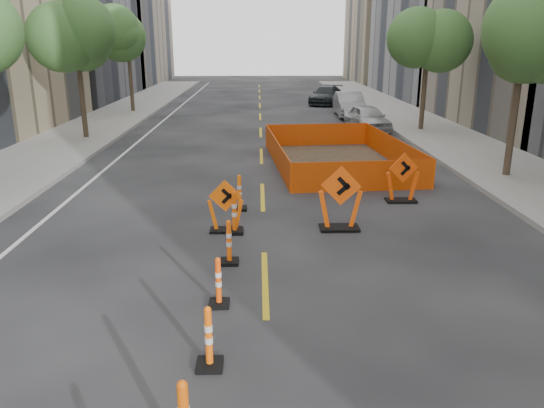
{
  "coord_description": "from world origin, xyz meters",
  "views": [
    {
      "loc": [
        -0.1,
        -5.51,
        4.53
      ],
      "look_at": [
        0.18,
        5.65,
        1.1
      ],
      "focal_mm": 35.0,
      "sensor_mm": 36.0,
      "label": 1
    }
  ],
  "objects_px": {
    "parked_car_near": "(367,118)",
    "chevron_sign_left": "(225,206)",
    "channelizer_7": "(239,192)",
    "parked_car_mid": "(349,105)",
    "channelizer_4": "(218,282)",
    "chevron_sign_center": "(340,198)",
    "chevron_sign_right": "(403,177)",
    "channelizer_5": "(229,242)",
    "channelizer_6": "(234,212)",
    "channelizer_3": "(209,337)",
    "parked_car_far": "(326,95)"
  },
  "relations": [
    {
      "from": "parked_car_near",
      "to": "chevron_sign_left",
      "type": "bearing_deg",
      "value": -121.69
    },
    {
      "from": "channelizer_7",
      "to": "parked_car_mid",
      "type": "height_order",
      "value": "parked_car_mid"
    },
    {
      "from": "channelizer_4",
      "to": "chevron_sign_center",
      "type": "xyz_separation_m",
      "value": [
        2.74,
        3.95,
        0.36
      ]
    },
    {
      "from": "chevron_sign_right",
      "to": "parked_car_near",
      "type": "bearing_deg",
      "value": 71.74
    },
    {
      "from": "channelizer_5",
      "to": "parked_car_near",
      "type": "relative_size",
      "value": 0.25
    },
    {
      "from": "channelizer_6",
      "to": "parked_car_mid",
      "type": "bearing_deg",
      "value": 73.37
    },
    {
      "from": "chevron_sign_center",
      "to": "parked_car_mid",
      "type": "relative_size",
      "value": 0.36
    },
    {
      "from": "channelizer_3",
      "to": "channelizer_5",
      "type": "distance_m",
      "value": 3.76
    },
    {
      "from": "parked_car_near",
      "to": "channelizer_6",
      "type": "bearing_deg",
      "value": -120.82
    },
    {
      "from": "channelizer_5",
      "to": "channelizer_7",
      "type": "distance_m",
      "value": 3.76
    },
    {
      "from": "channelizer_3",
      "to": "chevron_sign_right",
      "type": "height_order",
      "value": "chevron_sign_right"
    },
    {
      "from": "channelizer_3",
      "to": "parked_car_near",
      "type": "bearing_deg",
      "value": 72.98
    },
    {
      "from": "channelizer_4",
      "to": "chevron_sign_right",
      "type": "relative_size",
      "value": 0.63
    },
    {
      "from": "parked_car_near",
      "to": "channelizer_3",
      "type": "bearing_deg",
      "value": -115.58
    },
    {
      "from": "channelizer_5",
      "to": "parked_car_near",
      "type": "xyz_separation_m",
      "value": [
        6.38,
        17.39,
        0.19
      ]
    },
    {
      "from": "channelizer_3",
      "to": "channelizer_6",
      "type": "height_order",
      "value": "channelizer_6"
    },
    {
      "from": "channelizer_7",
      "to": "parked_car_near",
      "type": "xyz_separation_m",
      "value": [
        6.29,
        13.62,
        0.17
      ]
    },
    {
      "from": "channelizer_3",
      "to": "chevron_sign_center",
      "type": "xyz_separation_m",
      "value": [
        2.75,
        5.83,
        0.33
      ]
    },
    {
      "from": "chevron_sign_left",
      "to": "parked_car_far",
      "type": "distance_m",
      "value": 28.5
    },
    {
      "from": "channelizer_6",
      "to": "channelizer_7",
      "type": "bearing_deg",
      "value": 88.11
    },
    {
      "from": "channelizer_4",
      "to": "parked_car_near",
      "type": "xyz_separation_m",
      "value": [
        6.47,
        19.27,
        0.21
      ]
    },
    {
      "from": "channelizer_6",
      "to": "channelizer_7",
      "type": "relative_size",
      "value": 1.06
    },
    {
      "from": "channelizer_7",
      "to": "chevron_sign_left",
      "type": "distance_m",
      "value": 1.78
    },
    {
      "from": "channelizer_4",
      "to": "chevron_sign_left",
      "type": "height_order",
      "value": "chevron_sign_left"
    },
    {
      "from": "channelizer_5",
      "to": "chevron_sign_left",
      "type": "distance_m",
      "value": 2.03
    },
    {
      "from": "channelizer_4",
      "to": "channelizer_5",
      "type": "distance_m",
      "value": 1.88
    },
    {
      "from": "channelizer_5",
      "to": "chevron_sign_right",
      "type": "distance_m",
      "value": 6.56
    },
    {
      "from": "channelizer_4",
      "to": "chevron_sign_left",
      "type": "bearing_deg",
      "value": 91.45
    },
    {
      "from": "channelizer_7",
      "to": "chevron_sign_center",
      "type": "distance_m",
      "value": 3.08
    },
    {
      "from": "channelizer_3",
      "to": "parked_car_mid",
      "type": "relative_size",
      "value": 0.22
    },
    {
      "from": "channelizer_4",
      "to": "parked_car_near",
      "type": "height_order",
      "value": "parked_car_near"
    },
    {
      "from": "channelizer_5",
      "to": "channelizer_3",
      "type": "bearing_deg",
      "value": -91.43
    },
    {
      "from": "chevron_sign_right",
      "to": "parked_car_near",
      "type": "relative_size",
      "value": 0.37
    },
    {
      "from": "chevron_sign_left",
      "to": "chevron_sign_center",
      "type": "xyz_separation_m",
      "value": [
        2.84,
        0.06,
        0.16
      ]
    },
    {
      "from": "channelizer_4",
      "to": "channelizer_7",
      "type": "xyz_separation_m",
      "value": [
        0.18,
        5.64,
        0.04
      ]
    },
    {
      "from": "chevron_sign_left",
      "to": "parked_car_mid",
      "type": "xyz_separation_m",
      "value": [
        6.52,
        20.96,
        0.08
      ]
    },
    {
      "from": "channelizer_6",
      "to": "chevron_sign_right",
      "type": "height_order",
      "value": "chevron_sign_right"
    },
    {
      "from": "channelizer_7",
      "to": "channelizer_3",
      "type": "bearing_deg",
      "value": -91.44
    },
    {
      "from": "chevron_sign_right",
      "to": "channelizer_6",
      "type": "bearing_deg",
      "value": -163.42
    },
    {
      "from": "parked_car_mid",
      "to": "chevron_sign_center",
      "type": "bearing_deg",
      "value": -98.72
    },
    {
      "from": "channelizer_5",
      "to": "channelizer_6",
      "type": "distance_m",
      "value": 1.88
    },
    {
      "from": "parked_car_mid",
      "to": "chevron_sign_left",
      "type": "bearing_deg",
      "value": -106.02
    },
    {
      "from": "channelizer_6",
      "to": "chevron_sign_right",
      "type": "distance_m",
      "value": 5.44
    },
    {
      "from": "parked_car_mid",
      "to": "parked_car_near",
      "type": "bearing_deg",
      "value": -88.25
    },
    {
      "from": "chevron_sign_right",
      "to": "parked_car_mid",
      "type": "bearing_deg",
      "value": 73.93
    },
    {
      "from": "channelizer_7",
      "to": "chevron_sign_left",
      "type": "height_order",
      "value": "chevron_sign_left"
    },
    {
      "from": "parked_car_mid",
      "to": "channelizer_6",
      "type": "bearing_deg",
      "value": -105.37
    },
    {
      "from": "chevron_sign_left",
      "to": "channelizer_5",
      "type": "bearing_deg",
      "value": -89.97
    },
    {
      "from": "channelizer_6",
      "to": "parked_car_near",
      "type": "height_order",
      "value": "parked_car_near"
    },
    {
      "from": "channelizer_3",
      "to": "chevron_sign_right",
      "type": "relative_size",
      "value": 0.66
    }
  ]
}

